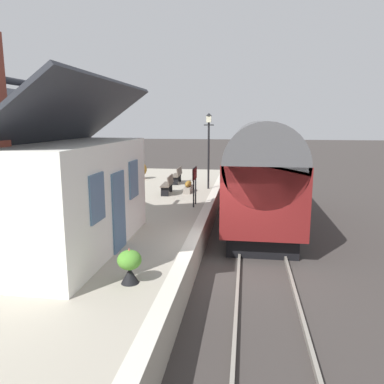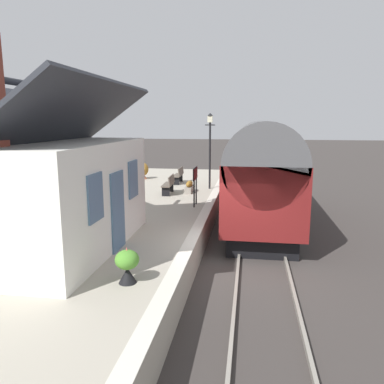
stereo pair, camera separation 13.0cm
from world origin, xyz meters
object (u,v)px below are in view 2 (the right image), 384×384
Objects in this scene: station_building at (43,191)px; lamp_post_platform at (210,137)px; bench_by_lamp at (169,184)px; planter_corner_building at (107,193)px; planter_bench_left at (127,265)px; station_sign_board at (195,177)px; train at (261,172)px; planter_edge_near at (189,187)px; planter_bench_right at (143,171)px; bench_mid_platform at (179,175)px.

station_building reaches higher than lamp_post_platform.
planter_corner_building is at bearing 134.60° from bench_by_lamp.
planter_bench_left is 0.51× the size of station_sign_board.
bench_by_lamp is at bearing -12.01° from station_building.
lamp_post_platform is 2.41× the size of station_sign_board.
train is at bearing -139.63° from lamp_post_platform.
station_sign_board is at bearing -2.63° from planter_bench_left.
planter_bench_right is (3.78, 3.42, 0.23)m from planter_edge_near.
lamp_post_platform reaches higher than planter_corner_building.
planter_bench_right reaches higher than planter_edge_near.
station_building is 5.95m from planter_corner_building.
station_building is 9.06m from planter_edge_near.
bench_mid_platform is at bearing 21.65° from planter_edge_near.
bench_mid_platform is at bearing 5.94° from planter_bench_left.
planter_edge_near is 4.15m from planter_corner_building.
station_building is at bearing -174.98° from planter_corner_building.
planter_bench_left reaches higher than planter_edge_near.
planter_edge_near is 1.47× the size of planter_corner_building.
planter_bench_left is at bearing 177.37° from station_sign_board.
station_building is at bearing 150.13° from station_sign_board.
station_building is 6.34× the size of planter_bench_right.
lamp_post_platform is (11.61, -0.51, 2.23)m from planter_bench_left.
station_building is at bearing 163.33° from planter_edge_near.
bench_mid_platform is 13.06m from planter_bench_left.
planter_corner_building is 5.99m from lamp_post_platform.
station_building is 5.70× the size of planter_edge_near.
station_building is 6.59m from station_sign_board.
planter_corner_building is at bearing 134.66° from lamp_post_platform.
station_building reaches higher than bench_by_lamp.
planter_edge_near is 10.49m from planter_bench_left.
lamp_post_platform is at bearing -2.51° from planter_bench_left.
station_building is 11.26m from bench_mid_platform.
planter_bench_right is at bearing 31.76° from station_sign_board.
bench_mid_platform reaches higher than planter_bench_left.
bench_by_lamp is at bearing -177.73° from bench_mid_platform.
planter_bench_left is (-8.71, 2.97, -0.89)m from train.
station_building is at bearing 160.51° from lamp_post_platform.
lamp_post_platform is (3.90, -3.95, 2.26)m from planter_corner_building.
planter_bench_right reaches higher than bench_mid_platform.
planter_bench_right is (5.55, 6.75, -0.80)m from train.
bench_by_lamp is 3.11m from bench_mid_platform.
bench_mid_platform is (11.10, -1.58, -1.09)m from station_building.
station_sign_board is at bearing -148.24° from planter_bench_right.
planter_bench_left is at bearing 177.49° from lamp_post_platform.
station_sign_board reaches higher than bench_by_lamp.
planter_corner_building is (-6.56, -0.34, -0.12)m from planter_bench_right.
station_sign_board reaches higher than bench_mid_platform.
train is 3.91m from planter_edge_near.
train is 6.94× the size of bench_mid_platform.
planter_bench_right is 6.57m from planter_corner_building.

